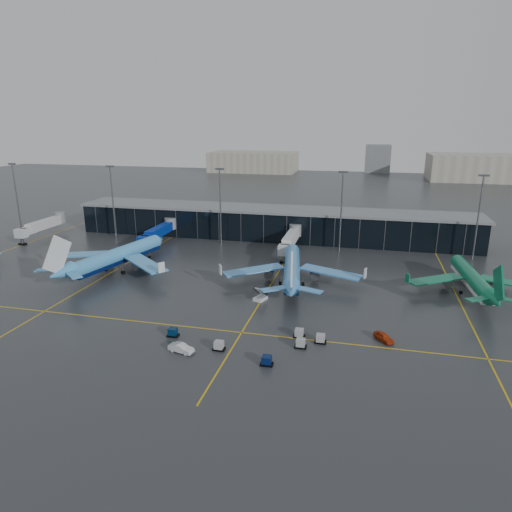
% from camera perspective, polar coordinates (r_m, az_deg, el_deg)
% --- Properties ---
extents(ground, '(600.00, 600.00, 0.00)m').
position_cam_1_polar(ground, '(107.33, -4.87, -5.55)').
color(ground, '#282B2D').
rests_on(ground, ground).
extents(terminal_pier, '(142.00, 17.00, 10.70)m').
position_cam_1_polar(terminal_pier, '(163.25, 1.91, 4.17)').
color(terminal_pier, black).
rests_on(terminal_pier, ground).
extents(jet_bridges, '(94.00, 27.50, 7.20)m').
position_cam_1_polar(jet_bridges, '(156.83, -12.18, 2.97)').
color(jet_bridges, '#595B60').
rests_on(jet_bridges, ground).
extents(flood_masts, '(203.00, 0.50, 25.50)m').
position_cam_1_polar(flood_masts, '(149.12, 2.89, 6.28)').
color(flood_masts, '#595B60').
rests_on(flood_masts, ground).
extents(distant_hangars, '(260.00, 71.00, 22.00)m').
position_cam_1_polar(distant_hangars, '(366.14, 16.59, 10.88)').
color(distant_hangars, '#B2AD99').
rests_on(distant_hangars, ground).
extents(taxi_lines, '(220.00, 120.00, 0.02)m').
position_cam_1_polar(taxi_lines, '(114.43, 1.57, -4.06)').
color(taxi_lines, gold).
rests_on(taxi_lines, ground).
extents(airliner_arkefly, '(48.09, 52.33, 13.87)m').
position_cam_1_polar(airliner_arkefly, '(131.74, -16.87, 1.15)').
color(airliner_arkefly, '#439ADC').
rests_on(airliner_arkefly, ground).
extents(airliner_klm_near, '(43.09, 47.41, 13.00)m').
position_cam_1_polar(airliner_klm_near, '(116.84, 4.55, -0.32)').
color(airliner_klm_near, '#418DD6').
rests_on(airliner_klm_near, ground).
extents(airliner_aer_lingus, '(35.86, 40.10, 11.59)m').
position_cam_1_polar(airliner_aer_lingus, '(122.03, 25.48, -1.53)').
color(airliner_aer_lingus, '#0D6D46').
rests_on(airliner_aer_lingus, ground).
extents(baggage_carts, '(30.36, 13.27, 1.70)m').
position_cam_1_polar(baggage_carts, '(86.10, 0.86, -10.74)').
color(baggage_carts, black).
rests_on(baggage_carts, ground).
extents(mobile_airstair, '(3.16, 3.76, 3.45)m').
position_cam_1_polar(mobile_airstair, '(106.87, 0.55, -5.14)').
color(mobile_airstair, silver).
rests_on(mobile_airstair, ground).
extents(service_van_red, '(4.26, 4.71, 1.55)m').
position_cam_1_polar(service_van_red, '(91.29, 15.69, -9.72)').
color(service_van_red, '#B0330D').
rests_on(service_van_red, ground).
extents(service_van_white, '(5.16, 2.77, 1.61)m').
position_cam_1_polar(service_van_white, '(85.07, -9.33, -11.29)').
color(service_van_white, silver).
rests_on(service_van_white, ground).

